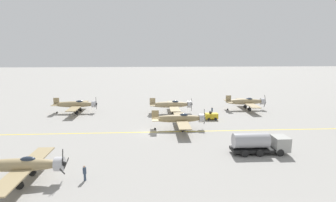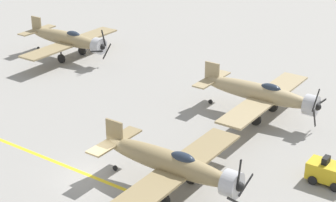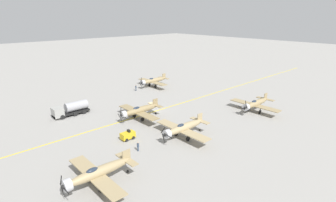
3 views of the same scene
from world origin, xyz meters
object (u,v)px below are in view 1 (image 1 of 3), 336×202
airplane_near_left (76,104)px  airplane_near_right (21,165)px  airplane_mid_left (172,105)px  fuel_tanker (260,143)px  ground_crew_inspecting (85,172)px  tow_tractor (211,116)px  airplane_mid_center (180,119)px  ground_crew_walking (212,110)px  airplane_far_left (246,102)px

airplane_near_left → airplane_near_right: 33.63m
airplane_mid_left → fuel_tanker: (25.22, 10.52, -0.50)m
airplane_mid_left → ground_crew_inspecting: airplane_mid_left is taller
airplane_mid_left → tow_tractor: 10.25m
airplane_mid_center → tow_tractor: size_ratio=4.62×
airplane_mid_left → fuel_tanker: 27.33m
fuel_tanker → ground_crew_walking: bearing=-176.6°
tow_tractor → airplane_near_right: bearing=-46.5°
airplane_far_left → airplane_mid_center: 23.76m
airplane_near_left → tow_tractor: airplane_near_left is taller
ground_crew_inspecting → fuel_tanker: bearing=106.2°
airplane_mid_center → ground_crew_inspecting: (18.89, -12.61, -1.05)m
airplane_far_left → airplane_near_left: 40.83m
airplane_mid_left → ground_crew_walking: airplane_mid_left is taller
airplane_near_right → ground_crew_walking: size_ratio=7.27×
ground_crew_walking → airplane_near_right: bearing=-42.8°
airplane_mid_center → ground_crew_inspecting: size_ratio=6.78×
ground_crew_walking → airplane_mid_left: bearing=-99.9°
airplane_mid_left → airplane_far_left: (-2.49, 18.54, -0.00)m
airplane_mid_center → airplane_near_right: airplane_mid_center is taller
airplane_far_left → airplane_near_left: (0.86, -40.82, 0.00)m
ground_crew_walking → airplane_mid_center: bearing=-37.4°
airplane_mid_left → airplane_mid_center: airplane_mid_center is taller
airplane_near_left → ground_crew_walking: 31.59m
airplane_mid_center → tow_tractor: (-6.48, 7.43, -1.22)m
airplane_far_left → airplane_mid_left: bearing=-78.5°
airplane_far_left → ground_crew_inspecting: bearing=-37.9°
fuel_tanker → airplane_mid_center: bearing=-140.7°
fuel_tanker → tow_tractor: 18.98m
airplane_near_right → ground_crew_inspecting: 6.80m
airplane_mid_left → airplane_mid_center: size_ratio=1.00×
tow_tractor → ground_crew_inspecting: bearing=-38.3°
airplane_mid_left → ground_crew_walking: 9.32m
airplane_near_right → ground_crew_walking: (-30.22, 27.99, -1.11)m
airplane_mid_left → airplane_far_left: same height
airplane_mid_center → tow_tractor: bearing=144.2°
tow_tractor → fuel_tanker: bearing=8.0°
airplane_near_right → ground_crew_walking: airplane_near_right is taller
fuel_tanker → tow_tractor: (-18.79, -2.64, -0.72)m
airplane_mid_center → airplane_far_left: bearing=143.6°
airplane_near_right → ground_crew_inspecting: airplane_near_right is taller
airplane_mid_center → airplane_near_left: size_ratio=1.00×
airplane_near_left → airplane_near_right: size_ratio=1.00×
airplane_far_left → airplane_near_right: airplane_near_right is taller
airplane_near_right → airplane_mid_center: bearing=146.9°
airplane_mid_left → airplane_near_left: size_ratio=1.00×
airplane_near_left → airplane_far_left: bearing=84.8°
airplane_far_left → fuel_tanker: airplane_far_left is taller
airplane_near_right → tow_tractor: size_ratio=4.62×
fuel_tanker → ground_crew_inspecting: 23.62m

